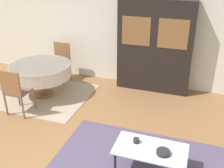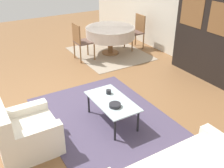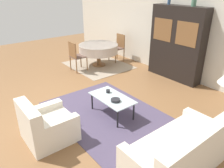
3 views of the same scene
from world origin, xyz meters
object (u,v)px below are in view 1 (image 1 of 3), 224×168
Objects in this scene: dining_chair_near at (15,89)px; dining_chair_far at (60,60)px; cup at (136,140)px; coffee_table at (150,151)px; bowl at (163,152)px; display_cabinet at (155,47)px; dining_table at (41,71)px.

dining_chair_near and dining_chair_far have the same top height.
dining_chair_near is 1.81m from dining_chair_far.
dining_chair_near is 2.71m from cup.
bowl reaches higher than coffee_table.
cup is 0.46× the size of bowl.
coffee_table is 3.84m from dining_chair_far.
display_cabinet reaches higher than bowl.
cup is at bearing -31.10° from dining_table.
dining_table is 3.49m from bowl.
dining_chair_far is 10.85× the size of cup.
dining_table is 1.39× the size of dining_chair_far.
display_cabinet is (-0.51, 2.82, 0.68)m from coffee_table.
dining_chair_near is at bearing 90.00° from dining_chair_far.
cup is at bearing 136.56° from dining_chair_far.
display_cabinet is at bearing -173.49° from dining_chair_far.
dining_chair_near is 1.00× the size of dining_chair_far.
display_cabinet reaches higher than dining_chair_near.
dining_chair_near is (-0.00, -0.90, -0.05)m from dining_table.
dining_chair_near is (-2.34, -2.07, -0.50)m from display_cabinet.
bowl is at bearing -76.38° from display_cabinet.
display_cabinet reaches higher than dining_chair_far.
coffee_table is 3.31m from dining_table.
cup is at bearing 163.56° from coffee_table.
dining_chair_far reaches higher than cup.
dining_chair_near is at bearing 165.30° from coffee_table.
coffee_table is 0.21m from bowl.
display_cabinet is 3.17m from dining_chair_near.
dining_chair_near is 10.85× the size of cup.
cup is (2.63, -2.49, -0.09)m from dining_chair_far.
cup is 0.43m from bowl.
display_cabinet is 23.69× the size of cup.
display_cabinet is 2.41m from dining_chair_far.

